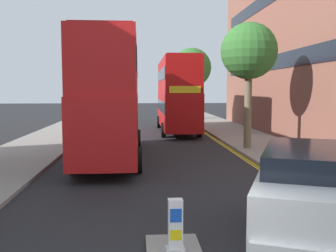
{
  "coord_description": "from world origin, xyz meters",
  "views": [
    {
      "loc": [
        -0.67,
        -4.72,
        3.28
      ],
      "look_at": [
        0.5,
        11.0,
        1.8
      ],
      "focal_mm": 41.37,
      "sensor_mm": 36.0,
      "label": 1
    }
  ],
  "objects_px": {
    "double_decker_bus_oncoming": "(177,93)",
    "taxi_minivan": "(309,201)",
    "keep_left_bollard": "(175,230)",
    "double_decker_bus_away": "(111,95)"
  },
  "relations": [
    {
      "from": "double_decker_bus_oncoming",
      "to": "taxi_minivan",
      "type": "height_order",
      "value": "double_decker_bus_oncoming"
    },
    {
      "from": "keep_left_bollard",
      "to": "double_decker_bus_away",
      "type": "xyz_separation_m",
      "value": [
        -1.99,
        11.31,
        2.42
      ]
    },
    {
      "from": "double_decker_bus_oncoming",
      "to": "keep_left_bollard",
      "type": "bearing_deg",
      "value": -95.68
    },
    {
      "from": "keep_left_bollard",
      "to": "double_decker_bus_oncoming",
      "type": "distance_m",
      "value": 22.88
    },
    {
      "from": "taxi_minivan",
      "to": "double_decker_bus_away",
      "type": "bearing_deg",
      "value": 112.67
    },
    {
      "from": "keep_left_bollard",
      "to": "double_decker_bus_away",
      "type": "bearing_deg",
      "value": 100.0
    },
    {
      "from": "double_decker_bus_away",
      "to": "double_decker_bus_oncoming",
      "type": "relative_size",
      "value": 1.0
    },
    {
      "from": "taxi_minivan",
      "to": "keep_left_bollard",
      "type": "bearing_deg",
      "value": -177.21
    },
    {
      "from": "taxi_minivan",
      "to": "double_decker_bus_oncoming",
      "type": "bearing_deg",
      "value": 91.07
    },
    {
      "from": "double_decker_bus_oncoming",
      "to": "taxi_minivan",
      "type": "bearing_deg",
      "value": -88.93
    }
  ]
}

